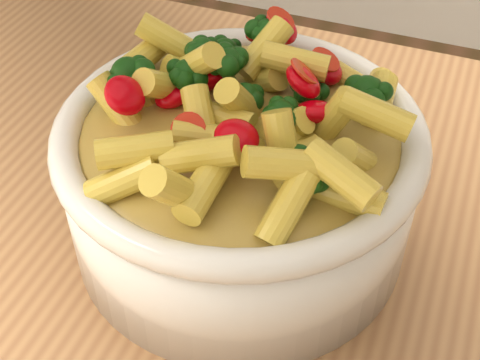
% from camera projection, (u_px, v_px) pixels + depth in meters
% --- Properties ---
extents(table, '(1.20, 0.80, 0.90)m').
position_uv_depth(table, '(104.00, 333.00, 0.59)').
color(table, '#A37346').
rests_on(table, ground).
extents(serving_bowl, '(0.27, 0.27, 0.12)m').
position_uv_depth(serving_bowl, '(240.00, 179.00, 0.50)').
color(serving_bowl, white).
rests_on(serving_bowl, table).
extents(pasta_salad, '(0.21, 0.21, 0.05)m').
position_uv_depth(pasta_salad, '(240.00, 102.00, 0.45)').
color(pasta_salad, '#FFDF50').
rests_on(pasta_salad, serving_bowl).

